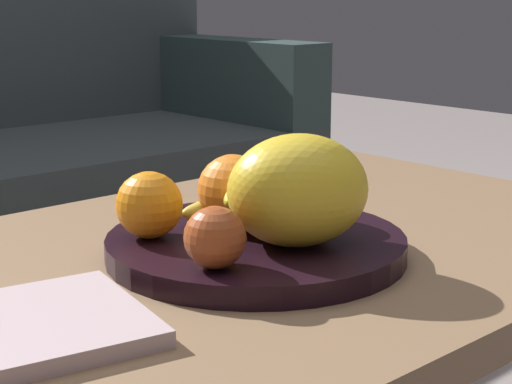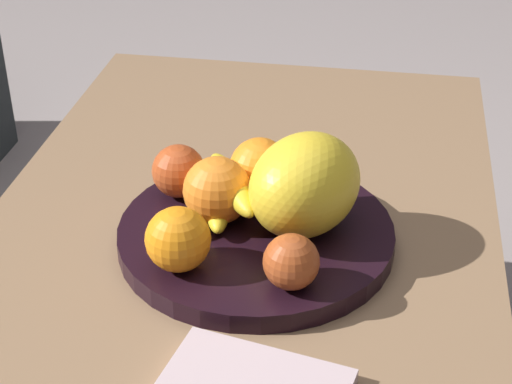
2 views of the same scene
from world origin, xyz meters
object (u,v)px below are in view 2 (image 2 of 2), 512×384
orange_right (178,239)px  apple_left (179,171)px  coffee_table (235,269)px  orange_left (260,168)px  melon_large_front (305,185)px  banana_bunch (221,194)px  orange_front (218,189)px  apple_front (291,262)px  fruit_bowl (256,235)px

orange_right → apple_left: orange_right is taller
coffee_table → orange_right: 0.16m
orange_left → orange_right: orange_left is taller
coffee_table → orange_left: 0.13m
melon_large_front → orange_right: (-0.10, 0.13, -0.02)m
coffee_table → orange_right: (-0.10, 0.04, 0.11)m
orange_left → banana_bunch: (-0.05, 0.04, -0.01)m
orange_front → orange_left: orange_front is taller
orange_front → apple_front: size_ratio=1.33×
melon_large_front → orange_left: (0.07, 0.07, -0.02)m
fruit_bowl → apple_left: 0.13m
melon_large_front → orange_left: melon_large_front is taller
fruit_bowl → banana_bunch: 0.07m
apple_front → fruit_bowl: bearing=28.1°
orange_right → banana_bunch: (0.12, -0.02, -0.01)m
orange_right → apple_front: bearing=-95.6°
orange_left → fruit_bowl: bearing=-174.1°
orange_front → orange_left: (0.06, -0.04, -0.00)m
orange_left → coffee_table: bearing=163.1°
fruit_bowl → orange_right: bearing=142.2°
melon_large_front → orange_front: size_ratio=1.84×
apple_front → orange_right: bearing=84.4°
orange_front → fruit_bowl: bearing=-103.5°
fruit_bowl → orange_front: bearing=76.5°
orange_front → banana_bunch: 0.02m
melon_large_front → orange_front: bearing=88.5°
coffee_table → apple_left: bearing=58.5°
orange_left → banana_bunch: orange_left is taller
fruit_bowl → melon_large_front: size_ratio=2.20×
apple_front → apple_left: 0.23m
orange_right → orange_left: bearing=-20.8°
fruit_bowl → coffee_table: bearing=73.2°
fruit_bowl → banana_bunch: bearing=61.7°
banana_bunch → coffee_table: bearing=-131.0°
fruit_bowl → orange_right: 0.13m
melon_large_front → apple_front: (-0.12, 0.00, -0.03)m
coffee_table → fruit_bowl: size_ratio=3.24×
fruit_bowl → orange_front: 0.07m
melon_large_front → fruit_bowl: bearing=99.0°
fruit_bowl → orange_left: size_ratio=4.34×
orange_front → banana_bunch: bearing=-1.3°
apple_left → fruit_bowl: bearing=-118.0°
coffee_table → apple_front: apple_front is taller
melon_large_front → orange_right: size_ratio=2.06×
orange_right → apple_front: orange_right is taller
melon_large_front → apple_left: size_ratio=2.24×
fruit_bowl → orange_left: bearing=5.9°
fruit_bowl → orange_left: 0.09m
fruit_bowl → melon_large_front: melon_large_front is taller
fruit_bowl → apple_left: apple_left is taller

